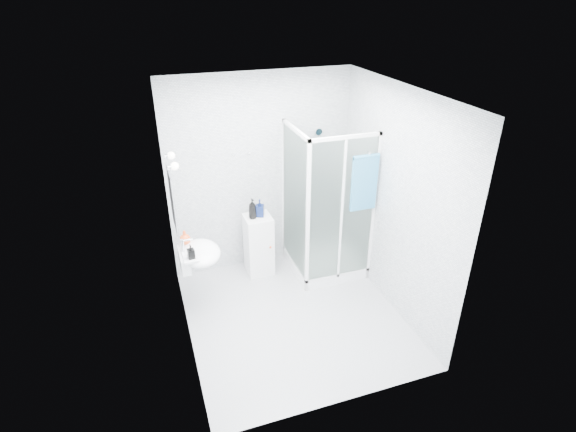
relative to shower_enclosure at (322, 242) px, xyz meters
name	(u,v)px	position (x,y,z in m)	size (l,w,h in m)	color
room	(294,219)	(-0.67, -0.77, 0.85)	(2.40, 2.60, 2.60)	silver
shower_enclosure	(322,242)	(0.00, 0.00, 0.00)	(0.90, 0.95, 2.00)	white
wall_basin	(198,254)	(-1.66, -0.32, 0.35)	(0.46, 0.56, 0.35)	white
mirror	(172,200)	(-1.85, -0.32, 1.05)	(0.02, 0.60, 0.70)	white
vanity_lights	(172,161)	(-1.80, -0.32, 1.47)	(0.10, 0.40, 0.08)	silver
wall_hooks	(241,154)	(-0.92, 0.49, 1.17)	(0.23, 0.06, 0.03)	silver
storage_cabinet	(259,245)	(-0.79, 0.27, -0.03)	(0.35, 0.37, 0.83)	white
hand_towel	(364,181)	(0.33, -0.40, 0.99)	(0.32, 0.05, 0.69)	teal
shampoo_bottle_a	(252,209)	(-0.86, 0.26, 0.52)	(0.10, 0.10, 0.27)	black
shampoo_bottle_b	(260,208)	(-0.76, 0.29, 0.49)	(0.10, 0.10, 0.22)	#0C1948
soap_dispenser_orange	(185,237)	(-1.76, -0.16, 0.50)	(0.13, 0.13, 0.16)	#E14C1A
soap_dispenser_black	(191,252)	(-1.74, -0.49, 0.50)	(0.07, 0.07, 0.16)	black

